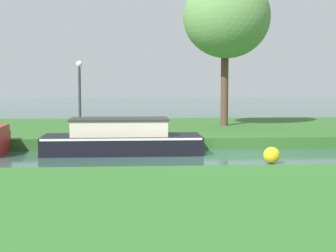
% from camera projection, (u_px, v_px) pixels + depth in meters
% --- Properties ---
extents(ground_plane, '(120.00, 120.00, 0.00)m').
position_uv_depth(ground_plane, '(232.00, 157.00, 16.84)').
color(ground_plane, '#33574D').
extents(riverbank_far, '(72.00, 10.00, 0.40)m').
position_uv_depth(riverbank_far, '(202.00, 130.00, 23.78)').
color(riverbank_far, '#316327').
rests_on(riverbank_far, ground_plane).
extents(black_barge, '(5.21, 1.86, 1.17)m').
position_uv_depth(black_barge, '(121.00, 139.00, 17.75)').
color(black_barge, black).
rests_on(black_barge, ground_plane).
extents(willow_tree_left, '(3.78, 3.47, 6.53)m').
position_uv_depth(willow_tree_left, '(227.00, 17.00, 23.13)').
color(willow_tree_left, brown).
rests_on(willow_tree_left, riverbank_far).
extents(lamp_post, '(0.24, 0.24, 2.75)m').
position_uv_depth(lamp_post, '(80.00, 88.00, 20.22)').
color(lamp_post, '#333338').
rests_on(lamp_post, riverbank_far).
extents(channel_buoy, '(0.49, 0.49, 0.49)m').
position_uv_depth(channel_buoy, '(272.00, 155.00, 15.57)').
color(channel_buoy, yellow).
rests_on(channel_buoy, ground_plane).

